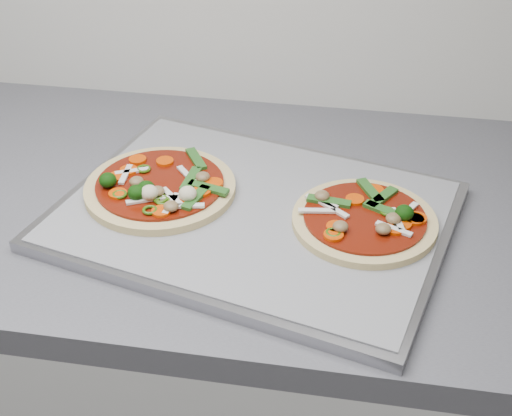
# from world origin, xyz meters

# --- Properties ---
(baking_tray) EXTENTS (0.58, 0.49, 0.02)m
(baking_tray) POSITION_xyz_m (0.66, 1.25, 0.91)
(baking_tray) COLOR #97969B
(baking_tray) RESTS_ON countertop
(parchment) EXTENTS (0.55, 0.46, 0.00)m
(parchment) POSITION_xyz_m (0.66, 1.25, 0.92)
(parchment) COLOR gray
(parchment) RESTS_ON baking_tray
(pizza_left) EXTENTS (0.24, 0.24, 0.04)m
(pizza_left) POSITION_xyz_m (0.53, 1.27, 0.93)
(pizza_left) COLOR tan
(pizza_left) RESTS_ON parchment
(pizza_right) EXTENTS (0.25, 0.25, 0.03)m
(pizza_right) POSITION_xyz_m (0.81, 1.24, 0.93)
(pizza_right) COLOR tan
(pizza_right) RESTS_ON parchment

